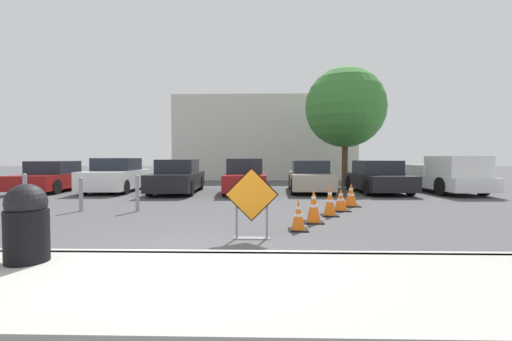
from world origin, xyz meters
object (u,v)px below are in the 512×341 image
object	(u,v)px
parked_car_nearest	(53,177)
parked_car_second	(117,176)
traffic_cone_fifth	(351,195)
bollard_third	(25,191)
parked_car_sixth	(377,178)
bollard_nearest	(137,192)
pickup_truck	(445,176)
traffic_cone_second	(314,206)
parked_car_fifth	(310,177)
parked_car_fourth	(245,177)
traffic_cone_nearest	(298,216)
traffic_cone_third	(330,201)
trash_bin	(27,223)
parked_car_third	(178,177)
road_closed_sign	(252,201)
bollard_second	(81,193)
traffic_cone_fourth	(341,200)

from	to	relation	value
parked_car_nearest	parked_car_second	size ratio (longest dim) A/B	0.99
traffic_cone_fifth	bollard_third	bearing A→B (deg)	-173.12
parked_car_sixth	bollard_nearest	xyz separation A→B (m)	(-8.62, -5.49, -0.10)
parked_car_second	pickup_truck	xyz separation A→B (m)	(14.68, -0.23, 0.02)
bollard_nearest	bollard_third	xyz separation A→B (m)	(-3.28, 0.00, 0.02)
traffic_cone_second	parked_car_sixth	distance (m)	8.08
parked_car_fifth	pickup_truck	size ratio (longest dim) A/B	0.83
parked_car_fourth	parked_car_sixth	size ratio (longest dim) A/B	1.11
traffic_cone_second	parked_car_nearest	size ratio (longest dim) A/B	0.19
parked_car_second	parked_car_fifth	size ratio (longest dim) A/B	1.00
traffic_cone_nearest	traffic_cone_second	bearing A→B (deg)	62.75
traffic_cone_second	traffic_cone_third	bearing A→B (deg)	59.84
trash_bin	bollard_third	distance (m)	6.41
bollard_third	parked_car_third	bearing A→B (deg)	59.23
traffic_cone_nearest	parked_car_fifth	size ratio (longest dim) A/B	0.15
traffic_cone_third	bollard_nearest	xyz separation A→B (m)	(-5.37, 0.65, 0.16)
traffic_cone_fifth	bollard_nearest	bearing A→B (deg)	-169.65
parked_car_sixth	bollard_nearest	distance (m)	10.23
parked_car_nearest	trash_bin	bearing A→B (deg)	117.44
parked_car_nearest	road_closed_sign	bearing A→B (deg)	133.07
bollard_third	bollard_second	bearing A→B (deg)	0.00
traffic_cone_second	traffic_cone_fourth	distance (m)	2.13
traffic_cone_third	parked_car_fifth	world-z (taller)	parked_car_fifth
parked_car_fourth	traffic_cone_nearest	bearing A→B (deg)	98.55
traffic_cone_fifth	parked_car_second	size ratio (longest dim) A/B	0.17
traffic_cone_third	parked_car_second	xyz separation A→B (m)	(-8.48, 6.39, 0.31)
traffic_cone_fifth	pickup_truck	bearing A→B (deg)	39.92
traffic_cone_nearest	bollard_second	size ratio (longest dim) A/B	0.67
parked_car_third	parked_car_fourth	xyz separation A→B (m)	(2.93, 0.21, 0.01)
traffic_cone_second	bollard_third	bearing A→B (deg)	168.67
parked_car_third	bollard_third	xyz separation A→B (m)	(-3.11, -5.21, -0.10)
traffic_cone_second	parked_car_fourth	world-z (taller)	parked_car_fourth
parked_car_third	parked_car_sixth	size ratio (longest dim) A/B	1.08
trash_bin	traffic_cone_fifth	bearing A→B (deg)	47.11
parked_car_nearest	bollard_second	world-z (taller)	parked_car_nearest
parked_car_second	parked_car_third	xyz separation A→B (m)	(2.93, -0.52, -0.02)
road_closed_sign	traffic_cone_fifth	distance (m)	5.36
traffic_cone_second	bollard_third	size ratio (longest dim) A/B	0.75
parked_car_fifth	trash_bin	size ratio (longest dim) A/B	4.13
trash_bin	bollard_third	size ratio (longest dim) A/B	0.96
traffic_cone_fifth	parked_car_second	world-z (taller)	parked_car_second
parked_car_fourth	bollard_nearest	xyz separation A→B (m)	(-2.76, -5.42, -0.13)
traffic_cone_nearest	bollard_third	xyz separation A→B (m)	(-7.64, 2.49, 0.25)
parked_car_nearest	pickup_truck	bearing A→B (deg)	176.03
parked_car_second	bollard_second	world-z (taller)	parked_car_second
parked_car_sixth	traffic_cone_nearest	bearing A→B (deg)	59.73
traffic_cone_fourth	trash_bin	xyz separation A→B (m)	(-5.39, -5.44, 0.35)
parked_car_fourth	bollard_third	size ratio (longest dim) A/B	4.26
road_closed_sign	traffic_cone_nearest	xyz separation A→B (m)	(0.95, 0.80, -0.41)
pickup_truck	bollard_nearest	bearing A→B (deg)	22.23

